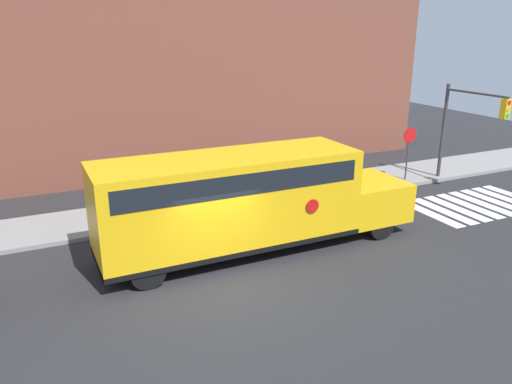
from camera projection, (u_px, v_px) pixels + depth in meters
The scene contains 7 objects.
ground_plane at pixel (228, 287), 13.98m from camera, with size 60.00×60.00×0.00m, color #28282B.
sidewalk_strip at pixel (165, 211), 19.53m from camera, with size 44.00×3.00×0.15m.
building_backdrop at pixel (121, 59), 23.41m from camera, with size 32.00×4.00×10.98m.
crosswalk_stripes at pixel (475, 204), 20.49m from camera, with size 5.40×3.20×0.01m.
school_bus at pixel (244, 198), 15.68m from camera, with size 10.54×2.57×3.22m.
stop_sign at pixel (409, 146), 22.83m from camera, with size 0.71×0.10×2.62m.
traffic_light at pixel (465, 120), 21.99m from camera, with size 0.28×3.35×4.50m.
Camera 1 is at (-4.63, -11.57, 6.91)m, focal length 35.00 mm.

